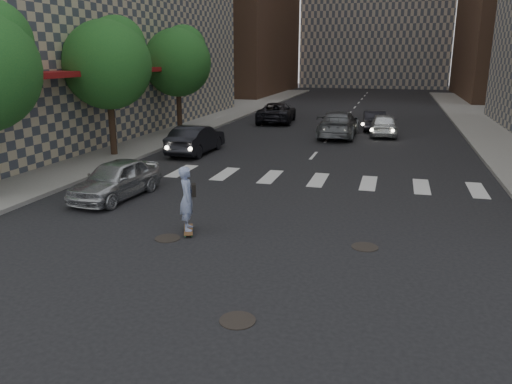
% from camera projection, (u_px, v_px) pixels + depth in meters
% --- Properties ---
extents(ground, '(160.00, 160.00, 0.00)m').
position_uv_depth(ground, '(222.00, 263.00, 12.15)').
color(ground, black).
rests_on(ground, ground).
extents(sidewalk_left, '(13.00, 80.00, 0.15)m').
position_uv_depth(sidewalk_left, '(119.00, 127.00, 34.45)').
color(sidewalk_left, gray).
rests_on(sidewalk_left, ground).
extents(tree_b, '(4.20, 4.20, 6.60)m').
position_uv_depth(tree_b, '(110.00, 61.00, 23.70)').
color(tree_b, '#382619').
rests_on(tree_b, sidewalk_left).
extents(tree_c, '(4.20, 4.20, 6.60)m').
position_uv_depth(tree_c, '(179.00, 59.00, 31.13)').
color(tree_c, '#382619').
rests_on(tree_c, sidewalk_left).
extents(manhole_a, '(0.70, 0.70, 0.02)m').
position_uv_depth(manhole_a, '(238.00, 320.00, 9.51)').
color(manhole_a, black).
rests_on(manhole_a, ground).
extents(manhole_b, '(0.70, 0.70, 0.02)m').
position_uv_depth(manhole_b, '(168.00, 238.00, 13.77)').
color(manhole_b, black).
rests_on(manhole_b, ground).
extents(manhole_c, '(0.70, 0.70, 0.02)m').
position_uv_depth(manhole_c, '(365.00, 247.00, 13.15)').
color(manhole_c, black).
rests_on(manhole_c, ground).
extents(skateboarder, '(0.66, 0.99, 1.93)m').
position_uv_depth(skateboarder, '(187.00, 199.00, 13.97)').
color(skateboarder, brown).
rests_on(skateboarder, ground).
extents(silver_sedan, '(1.97, 4.11, 1.36)m').
position_uv_depth(silver_sedan, '(116.00, 179.00, 17.55)').
color(silver_sedan, '#B0B3B7').
rests_on(silver_sedan, ground).
extents(traffic_car_a, '(1.65, 4.45, 1.45)m').
position_uv_depth(traffic_car_a, '(196.00, 139.00, 25.56)').
color(traffic_car_a, black).
rests_on(traffic_car_a, ground).
extents(traffic_car_b, '(2.23, 5.50, 1.59)m').
position_uv_depth(traffic_car_b, '(339.00, 124.00, 30.72)').
color(traffic_car_b, '#595C61').
rests_on(traffic_car_b, ground).
extents(traffic_car_c, '(2.94, 5.57, 1.49)m').
position_uv_depth(traffic_car_c, '(277.00, 113.00, 37.33)').
color(traffic_car_c, black).
rests_on(traffic_car_c, ground).
extents(traffic_car_d, '(1.94, 4.24, 1.41)m').
position_uv_depth(traffic_car_d, '(383.00, 124.00, 31.21)').
color(traffic_car_d, silver).
rests_on(traffic_car_d, ground).
extents(traffic_car_e, '(1.73, 4.09, 1.31)m').
position_uv_depth(traffic_car_e, '(374.00, 120.00, 33.63)').
color(traffic_car_e, black).
rests_on(traffic_car_e, ground).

